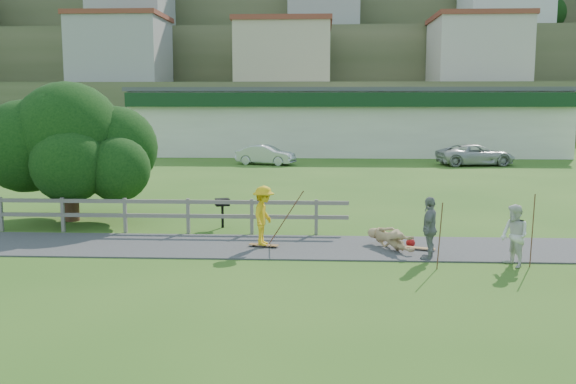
# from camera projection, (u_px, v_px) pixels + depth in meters

# --- Properties ---
(ground) EXTENTS (260.00, 260.00, 0.00)m
(ground) POSITION_uv_depth(u_px,v_px,m) (238.00, 260.00, 16.72)
(ground) COLOR #2E5B1A
(ground) RESTS_ON ground
(path) EXTENTS (34.00, 3.00, 0.04)m
(path) POSITION_uv_depth(u_px,v_px,m) (245.00, 246.00, 18.20)
(path) COLOR #343537
(path) RESTS_ON ground
(fence) EXTENTS (15.05, 0.10, 1.10)m
(fence) POSITION_uv_depth(u_px,v_px,m) (106.00, 210.00, 20.12)
(fence) COLOR #625D56
(fence) RESTS_ON ground
(strip_mall) EXTENTS (32.50, 10.75, 5.10)m
(strip_mall) POSITION_uv_depth(u_px,v_px,m) (345.00, 120.00, 50.69)
(strip_mall) COLOR beige
(strip_mall) RESTS_ON ground
(hillside) EXTENTS (220.00, 67.00, 47.50)m
(hillside) POSITION_uv_depth(u_px,v_px,m) (309.00, 37.00, 104.96)
(hillside) COLOR #414D2D
(hillside) RESTS_ON ground
(skater_rider) EXTENTS (0.79, 1.17, 1.67)m
(skater_rider) POSITION_uv_depth(u_px,v_px,m) (264.00, 219.00, 17.94)
(skater_rider) COLOR yellow
(skater_rider) RESTS_ON ground
(skater_fallen) EXTENTS (1.79, 1.28, 0.66)m
(skater_fallen) POSITION_uv_depth(u_px,v_px,m) (391.00, 238.00, 17.79)
(skater_fallen) COLOR tan
(skater_fallen) RESTS_ON ground
(spectator_a) EXTENTS (0.81, 0.91, 1.57)m
(spectator_a) POSITION_uv_depth(u_px,v_px,m) (514.00, 236.00, 15.95)
(spectator_a) COLOR silver
(spectator_a) RESTS_ON ground
(spectator_b) EXTENTS (0.70, 1.06, 1.67)m
(spectator_b) POSITION_uv_depth(u_px,v_px,m) (430.00, 228.00, 16.61)
(spectator_b) COLOR gray
(spectator_b) RESTS_ON ground
(car_silver) EXTENTS (4.06, 2.38, 1.26)m
(car_silver) POSITION_uv_depth(u_px,v_px,m) (266.00, 155.00, 41.62)
(car_silver) COLOR #B2B6BA
(car_silver) RESTS_ON ground
(car_white) EXTENTS (5.20, 3.02, 1.36)m
(car_white) POSITION_uv_depth(u_px,v_px,m) (476.00, 155.00, 41.10)
(car_white) COLOR beige
(car_white) RESTS_ON ground
(tree) EXTENTS (5.97, 5.97, 4.09)m
(tree) POSITION_uv_depth(u_px,v_px,m) (69.00, 162.00, 21.92)
(tree) COLOR black
(tree) RESTS_ON ground
(bbq) EXTENTS (0.53, 0.46, 0.96)m
(bbq) POSITION_uv_depth(u_px,v_px,m) (222.00, 213.00, 20.93)
(bbq) COLOR black
(bbq) RESTS_ON ground
(longboard_rider) EXTENTS (0.86, 0.39, 0.09)m
(longboard_rider) POSITION_uv_depth(u_px,v_px,m) (264.00, 247.00, 18.05)
(longboard_rider) COLOR brown
(longboard_rider) RESTS_ON ground
(longboard_fallen) EXTENTS (0.84, 0.46, 0.09)m
(longboard_fallen) POSITION_uv_depth(u_px,v_px,m) (420.00, 250.00, 17.68)
(longboard_fallen) COLOR brown
(longboard_fallen) RESTS_ON ground
(helmet) EXTENTS (0.26, 0.26, 0.26)m
(helmet) POSITION_uv_depth(u_px,v_px,m) (411.00, 243.00, 18.13)
(helmet) COLOR #A51211
(helmet) RESTS_ON ground
(pole_rider) EXTENTS (0.03, 0.03, 1.88)m
(pole_rider) POSITION_uv_depth(u_px,v_px,m) (286.00, 213.00, 18.29)
(pole_rider) COLOR brown
(pole_rider) RESTS_ON ground
(pole_spec_left) EXTENTS (0.03, 0.03, 1.67)m
(pole_spec_left) POSITION_uv_depth(u_px,v_px,m) (440.00, 236.00, 15.70)
(pole_spec_left) COLOR brown
(pole_spec_left) RESTS_ON ground
(pole_spec_right) EXTENTS (0.03, 0.03, 1.84)m
(pole_spec_right) POSITION_uv_depth(u_px,v_px,m) (532.00, 231.00, 15.91)
(pole_spec_right) COLOR brown
(pole_spec_right) RESTS_ON ground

